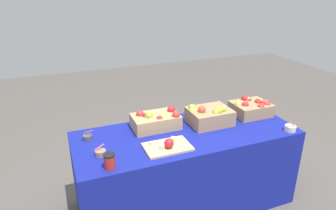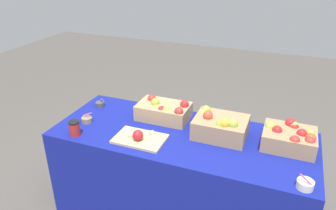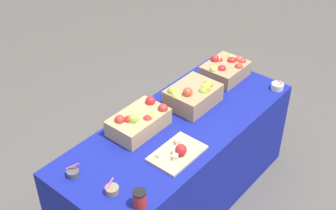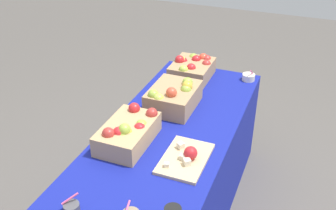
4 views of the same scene
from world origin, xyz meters
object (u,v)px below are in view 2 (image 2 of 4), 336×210
Objects in this scene: cutting_board_front at (139,138)px; apple_crate_left at (290,137)px; sample_bowl_near at (100,104)px; sample_bowl_mid at (87,120)px; apple_crate_right at (163,110)px; apple_crate_middle at (220,126)px; coffee_cup at (75,128)px; sample_bowl_far at (305,184)px.

apple_crate_left is at bearing 17.02° from cutting_board_front.
sample_bowl_mid is (0.06, -0.28, -0.00)m from sample_bowl_near.
cutting_board_front reaches higher than sample_bowl_mid.
apple_crate_right reaches higher than cutting_board_front.
apple_crate_right is at bearing 168.57° from apple_crate_middle.
apple_crate_middle reaches higher than sample_bowl_mid.
cutting_board_front is (-0.03, -0.37, -0.05)m from apple_crate_right.
apple_crate_left is 0.93× the size of apple_crate_middle.
cutting_board_front reaches higher than sample_bowl_near.
cutting_board_front is 4.30× the size of sample_bowl_mid.
sample_bowl_mid is 0.75× the size of coffee_cup.
apple_crate_middle is 0.58m from cutting_board_front.
apple_crate_middle is at bearing 20.87° from coffee_cup.
sample_bowl_far is at bearing -24.42° from apple_crate_right.
sample_bowl_near is at bearing 146.32° from cutting_board_front.
apple_crate_right is 1.16m from sample_bowl_far.
sample_bowl_mid is 0.20m from coffee_cup.
apple_crate_middle reaches higher than apple_crate_left.
coffee_cup reaches higher than sample_bowl_near.
apple_crate_middle is (-0.48, -0.03, 0.01)m from apple_crate_left.
apple_crate_left is at bearing 15.57° from coffee_cup.
coffee_cup is (-0.47, -0.10, 0.03)m from cutting_board_front.
apple_crate_right is (-0.95, 0.06, -0.00)m from apple_crate_left.
coffee_cup is (-1.45, -0.41, -0.02)m from apple_crate_left.
sample_bowl_far reaches higher than sample_bowl_mid.
cutting_board_front is 3.24× the size of coffee_cup.
cutting_board_front is 4.05× the size of sample_bowl_near.
sample_bowl_far reaches higher than sample_bowl_near.
sample_bowl_near is 1.06× the size of sample_bowl_mid.
apple_crate_right is at bearing 84.79° from cutting_board_front.
apple_crate_left reaches higher than sample_bowl_near.
apple_crate_right reaches higher than sample_bowl_near.
apple_crate_middle is 1.07m from sample_bowl_near.
cutting_board_front is 1.10m from sample_bowl_far.
apple_crate_left reaches higher than coffee_cup.
sample_bowl_far is 0.93× the size of coffee_cup.
sample_bowl_near is at bearing 100.24° from coffee_cup.
sample_bowl_mid is (-1.01, -0.18, -0.06)m from apple_crate_middle.
apple_crate_left is at bearing -2.48° from sample_bowl_near.
sample_bowl_far is (1.59, -0.20, 0.00)m from sample_bowl_mid.
apple_crate_right is 0.59m from sample_bowl_near.
apple_crate_middle is at bearing -176.13° from apple_crate_left.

